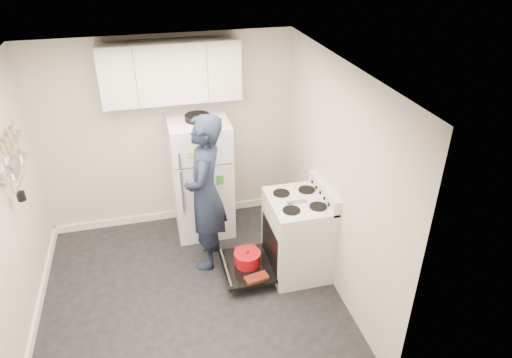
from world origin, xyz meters
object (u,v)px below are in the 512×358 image
object	(u,v)px
electric_range	(296,236)
person	(205,194)
refrigerator	(201,176)
open_oven_door	(247,262)

from	to	relation	value
electric_range	person	xyz separation A→B (m)	(-0.96, 0.40, 0.47)
electric_range	person	size ratio (longest dim) A/B	0.58
electric_range	refrigerator	bearing A→B (deg)	129.80
refrigerator	electric_range	bearing A→B (deg)	-50.20
open_oven_door	refrigerator	size ratio (longest dim) A/B	0.43
electric_range	refrigerator	distance (m)	1.46
electric_range	open_oven_door	bearing A→B (deg)	179.07
open_oven_door	refrigerator	xyz separation A→B (m)	(-0.33, 1.09, 0.59)
electric_range	refrigerator	world-z (taller)	refrigerator
open_oven_door	person	xyz separation A→B (m)	(-0.38, 0.39, 0.75)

